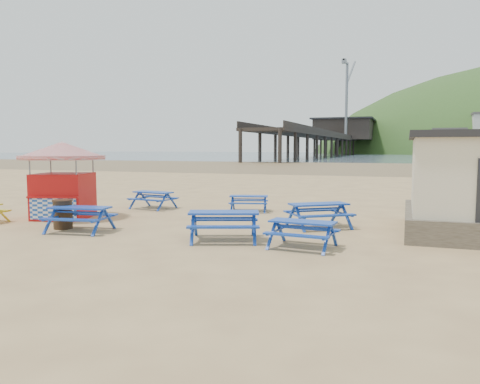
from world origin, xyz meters
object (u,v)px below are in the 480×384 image
at_px(picnic_table_blue_a, 153,200).
at_px(ice_cream_kiosk, 63,170).
at_px(litter_bin, 63,214).
at_px(picnic_table_blue_b, 249,203).

bearing_deg(picnic_table_blue_a, ice_cream_kiosk, -107.18).
xyz_separation_m(ice_cream_kiosk, litter_bin, (1.60, -1.95, -1.34)).
relative_size(picnic_table_blue_b, litter_bin, 1.93).
distance_m(picnic_table_blue_a, picnic_table_blue_b, 4.31).
height_order(picnic_table_blue_a, picnic_table_blue_b, picnic_table_blue_a).
height_order(ice_cream_kiosk, litter_bin, ice_cream_kiosk).
bearing_deg(ice_cream_kiosk, picnic_table_blue_a, 46.73).
xyz_separation_m(picnic_table_blue_a, litter_bin, (-0.17, -5.57, 0.11)).
bearing_deg(litter_bin, ice_cream_kiosk, 129.29).
bearing_deg(picnic_table_blue_b, litter_bin, -140.70).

